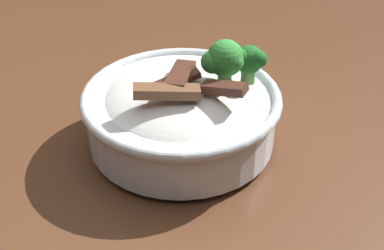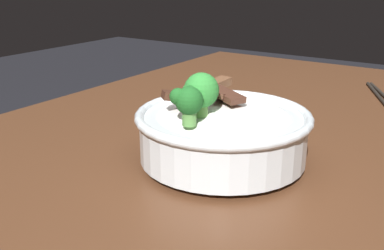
{
  "view_description": "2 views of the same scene",
  "coord_description": "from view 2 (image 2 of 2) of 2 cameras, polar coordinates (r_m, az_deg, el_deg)",
  "views": [
    {
      "loc": [
        0.02,
        0.6,
        1.21
      ],
      "look_at": [
        -0.09,
        0.1,
        0.85
      ],
      "focal_mm": 50.26,
      "sensor_mm": 36.0,
      "label": 1
    },
    {
      "loc": [
        -0.56,
        -0.18,
        1.06
      ],
      "look_at": [
        -0.13,
        0.11,
        0.88
      ],
      "focal_mm": 41.79,
      "sensor_mm": 36.0,
      "label": 2
    }
  ],
  "objects": [
    {
      "name": "rice_bowl",
      "position": [
        0.59,
        3.87,
        -0.46
      ],
      "size": [
        0.23,
        0.23,
        0.13
      ],
      "color": "silver",
      "rests_on": "dining_table"
    },
    {
      "name": "chopsticks_pair",
      "position": [
        0.99,
        23.04,
        3.41
      ],
      "size": [
        0.2,
        0.11,
        0.01
      ],
      "color": "#28231E",
      "rests_on": "dining_table"
    },
    {
      "name": "dining_table",
      "position": [
        0.69,
        13.93,
        -11.43
      ],
      "size": [
        1.33,
        1.06,
        0.81
      ],
      "color": "#56331E",
      "rests_on": "ground"
    }
  ]
}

